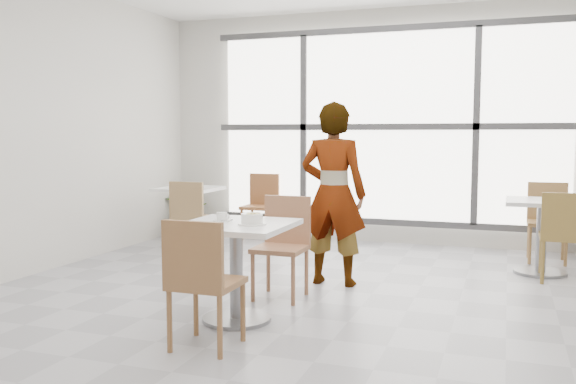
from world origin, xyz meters
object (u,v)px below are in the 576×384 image
(oatmeal_bowl, at_px, (252,219))
(bg_chair_left_near, at_px, (191,213))
(chair_far, at_px, (283,239))
(coffee_cup, at_px, (222,217))
(person, at_px, (333,194))
(bg_chair_left_far, at_px, (262,201))
(plant_left, at_px, (190,210))
(chair_near, at_px, (201,275))
(bg_table_left, at_px, (189,208))
(bg_chair_right_far, at_px, (547,216))
(bg_table_right, at_px, (542,226))
(main_table, at_px, (236,253))
(bg_chair_right_near, at_px, (564,231))

(oatmeal_bowl, bearing_deg, bg_chair_left_near, 127.86)
(chair_far, height_order, coffee_cup, chair_far)
(person, xyz_separation_m, bg_chair_left_far, (-1.60, 2.17, -0.35))
(plant_left, bearing_deg, chair_near, -60.60)
(bg_table_left, height_order, bg_chair_right_far, bg_chair_right_far)
(chair_near, bearing_deg, oatmeal_bowl, -98.73)
(person, height_order, bg_chair_right_far, person)
(coffee_cup, xyz_separation_m, bg_chair_right_far, (2.47, 3.16, -0.28))
(coffee_cup, distance_m, bg_table_right, 3.43)
(person, relative_size, bg_table_right, 2.27)
(bg_table_left, xyz_separation_m, bg_chair_left_far, (0.60, 0.92, 0.01))
(person, distance_m, bg_table_left, 2.55)
(oatmeal_bowl, height_order, bg_table_left, oatmeal_bowl)
(bg_chair_left_far, bearing_deg, chair_near, -73.13)
(main_table, xyz_separation_m, bg_chair_left_far, (-1.22, 3.53, -0.02))
(coffee_cup, bearing_deg, bg_chair_right_far, 51.94)
(chair_near, bearing_deg, plant_left, -60.60)
(person, bearing_deg, bg_chair_right_far, -136.26)
(person, height_order, bg_chair_right_near, person)
(main_table, bearing_deg, bg_table_right, 47.92)
(person, height_order, bg_table_right, person)
(main_table, xyz_separation_m, bg_chair_right_far, (2.34, 3.20, -0.02))
(bg_chair_left_near, distance_m, plant_left, 1.54)
(bg_table_left, relative_size, bg_chair_left_far, 0.86)
(coffee_cup, distance_m, plant_left, 4.04)
(person, xyz_separation_m, bg_chair_right_near, (2.04, 0.75, -0.35))
(oatmeal_bowl, bearing_deg, bg_table_right, 50.35)
(main_table, xyz_separation_m, coffee_cup, (-0.13, 0.04, 0.26))
(main_table, relative_size, bg_chair_right_near, 0.92)
(person, distance_m, plant_left, 3.41)
(oatmeal_bowl, xyz_separation_m, bg_chair_left_near, (-1.68, 2.16, -0.29))
(main_table, height_order, chair_near, chair_near)
(oatmeal_bowl, xyz_separation_m, bg_chair_right_near, (2.27, 2.16, -0.29))
(bg_chair_right_far, height_order, plant_left, bg_chair_right_far)
(bg_chair_right_far, bearing_deg, coffee_cup, -128.06)
(coffee_cup, xyz_separation_m, bg_table_left, (-1.68, 2.56, -0.29))
(bg_table_left, height_order, bg_table_right, same)
(bg_chair_left_far, relative_size, bg_chair_right_far, 1.00)
(main_table, bearing_deg, plant_left, 123.33)
(coffee_cup, height_order, bg_chair_left_far, bg_chair_left_far)
(person, bearing_deg, chair_near, 81.41)
(main_table, bearing_deg, bg_chair_left_far, 109.08)
(coffee_cup, xyz_separation_m, bg_table_right, (2.38, 2.44, -0.29))
(oatmeal_bowl, height_order, coffee_cup, oatmeal_bowl)
(chair_far, relative_size, bg_table_right, 1.16)
(bg_table_left, relative_size, bg_chair_right_near, 0.86)
(bg_chair_right_near, height_order, bg_chair_right_far, same)
(bg_chair_left_near, height_order, bg_chair_right_far, same)
(chair_far, height_order, bg_chair_right_far, same)
(bg_chair_right_far, bearing_deg, chair_far, -133.16)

